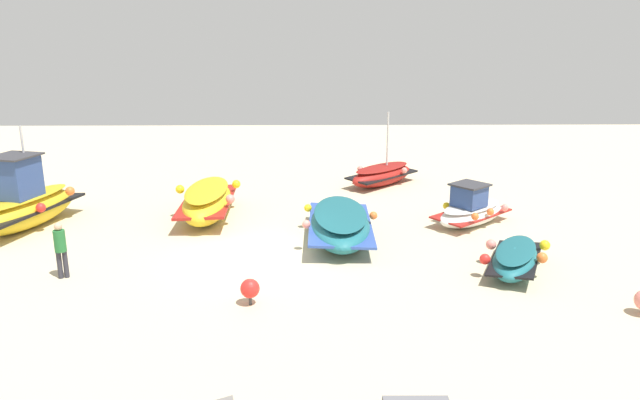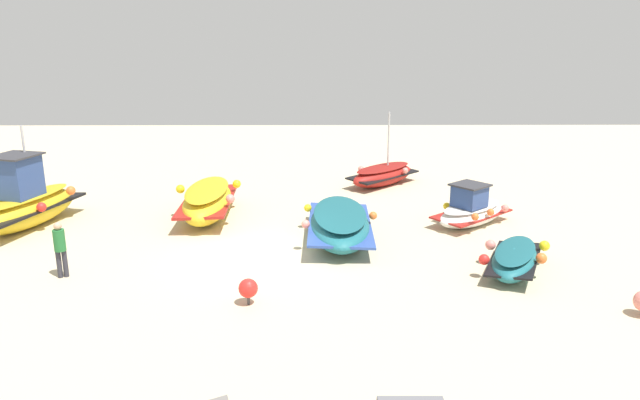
# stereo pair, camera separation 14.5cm
# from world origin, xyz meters

# --- Properties ---
(ground_plane) EXTENTS (53.86, 53.86, 0.00)m
(ground_plane) POSITION_xyz_m (0.00, 0.00, 0.00)
(ground_plane) COLOR beige
(fishing_boat_0) EXTENTS (2.90, 4.86, 3.66)m
(fishing_boat_0) POSITION_xyz_m (8.52, -2.99, 0.88)
(fishing_boat_0) COLOR gold
(fishing_boat_0) RESTS_ON ground_plane
(fishing_boat_1) EXTENTS (2.50, 4.90, 1.07)m
(fishing_boat_1) POSITION_xyz_m (-2.58, -1.54, 0.55)
(fishing_boat_1) COLOR #1E6670
(fishing_boat_1) RESTS_ON ground_plane
(fishing_boat_2) EXTENTS (3.38, 3.17, 1.55)m
(fishing_boat_2) POSITION_xyz_m (-7.38, -3.13, 0.52)
(fishing_boat_2) COLOR white
(fishing_boat_2) RESTS_ON ground_plane
(fishing_boat_3) EXTENTS (3.63, 3.59, 3.31)m
(fishing_boat_3) POSITION_xyz_m (-4.83, -8.92, 0.48)
(fishing_boat_3) COLOR maroon
(fishing_boat_3) RESTS_ON ground_plane
(fishing_boat_4) EXTENTS (2.32, 4.69, 1.30)m
(fishing_boat_4) POSITION_xyz_m (2.26, -4.05, 0.65)
(fishing_boat_4) COLOR gold
(fishing_boat_4) RESTS_ON ground_plane
(fishing_boat_5) EXTENTS (2.48, 3.43, 0.83)m
(fishing_boat_5) POSITION_xyz_m (-7.53, 1.32, 0.40)
(fishing_boat_5) COLOR #1E6670
(fishing_boat_5) RESTS_ON ground_plane
(person_walking) EXTENTS (0.32, 0.32, 1.64)m
(person_walking) POSITION_xyz_m (5.42, 1.62, 0.94)
(person_walking) COLOR #2D2D38
(person_walking) RESTS_ON ground_plane
(mooring_buoy_1) EXTENTS (0.50, 0.50, 0.70)m
(mooring_buoy_1) POSITION_xyz_m (-0.05, 3.44, 0.44)
(mooring_buoy_1) COLOR #3F3F42
(mooring_buoy_1) RESTS_ON ground_plane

